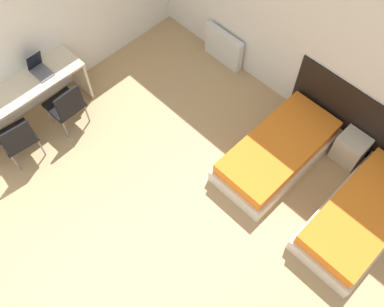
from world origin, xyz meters
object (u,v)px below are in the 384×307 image
Objects in this scene: bed_near_door at (361,217)px; chair_near_notebook at (17,138)px; laptop at (39,69)px; bed_near_window at (277,152)px; nightstand at (350,148)px; chair_near_laptop at (66,105)px.

chair_near_notebook is (-3.91, -2.48, 0.27)m from bed_near_door.
laptop is (-0.48, 0.81, 0.36)m from chair_near_notebook.
bed_near_door is at bearing 38.17° from chair_near_notebook.
bed_near_window is 1.37m from bed_near_door.
nightstand is 1.43× the size of laptop.
laptop is (-3.70, -2.42, 0.61)m from nightstand.
chair_near_laptop is at bearing -156.79° from bed_near_door.
bed_near_window is at bearing 180.00° from bed_near_door.
bed_near_door is at bearing 20.00° from laptop.
laptop reaches higher than chair_near_notebook.
bed_near_window is 5.72× the size of laptop.
laptop reaches higher than nightstand.
chair_near_laptop is (-2.54, -1.68, 0.27)m from bed_near_window.
bed_near_window is at bearing 28.11° from laptop.
nightstand is at bearing 35.29° from chair_near_laptop.
chair_near_laptop reaches higher than bed_near_door.
bed_near_window is at bearing 31.75° from chair_near_laptop.
laptop is (-3.02, -1.66, 0.63)m from bed_near_window.
chair_near_notebook is (-0.00, -0.80, 0.00)m from chair_near_laptop.
chair_near_laptop is 2.65× the size of laptop.
nightstand is at bearing 47.63° from bed_near_window.
chair_near_notebook is 2.65× the size of laptop.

